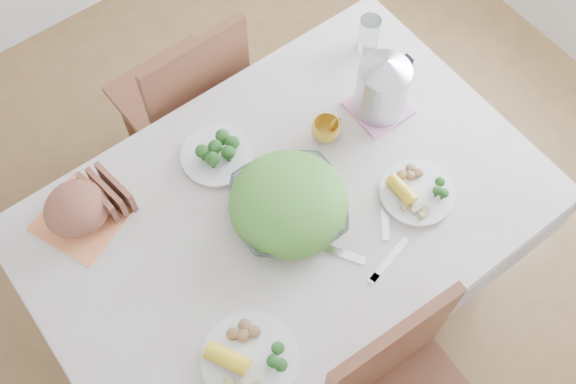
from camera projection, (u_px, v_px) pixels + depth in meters
floor at (287, 294)px, 2.67m from camera, size 3.60×3.60×0.00m
dining_table at (287, 259)px, 2.33m from camera, size 1.40×0.90×0.75m
tablecloth at (287, 210)px, 2.00m from camera, size 1.50×1.00×0.01m
chair_far at (178, 94)px, 2.55m from camera, size 0.43×0.43×0.93m
salad_bowl at (289, 207)px, 1.95m from camera, size 0.42×0.42×0.08m
dinner_plate_left at (250, 359)px, 1.77m from camera, size 0.30×0.30×0.02m
dinner_plate_right at (417, 193)px, 2.01m from camera, size 0.29×0.29×0.02m
broccoli_plate at (217, 156)px, 2.07m from camera, size 0.24×0.24×0.02m
napkin at (83, 217)px, 1.98m from camera, size 0.30×0.30×0.00m
bread_loaf at (77, 209)px, 1.93m from camera, size 0.24×0.23×0.12m
yellow_mug at (326, 130)px, 2.08m from camera, size 0.10×0.10×0.07m
glass_tumbler at (369, 35)px, 2.22m from camera, size 0.09×0.09×0.13m
pink_tray at (378, 107)px, 2.15m from camera, size 0.17×0.17×0.01m
electric_kettle at (382, 86)px, 2.05m from camera, size 0.19×0.19×0.23m
fork_left at (329, 249)px, 1.93m from camera, size 0.14×0.20×0.00m
fork_right at (385, 213)px, 1.98m from camera, size 0.13×0.15×0.00m
knife at (389, 259)px, 1.92m from camera, size 0.17×0.06×0.00m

